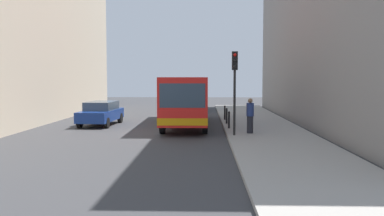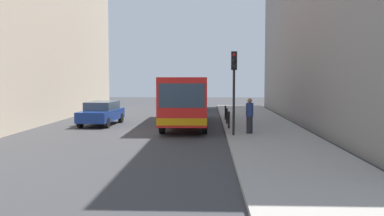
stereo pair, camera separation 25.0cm
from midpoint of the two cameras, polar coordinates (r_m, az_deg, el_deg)
name	(u,v)px [view 2 (the right image)]	position (r m, az deg, el deg)	size (l,w,h in m)	color
ground_plane	(166,132)	(22.43, -3.30, -3.40)	(80.00, 80.00, 0.00)	#38383A
sidewalk	(266,131)	(22.54, 10.51, -3.23)	(4.40, 40.00, 0.15)	#9E9991
building_right	(357,11)	(28.03, 22.24, 12.38)	(7.00, 32.00, 14.20)	gray
bus	(187,98)	(25.71, -0.47, 1.45)	(2.62, 11.04, 3.00)	red
car_beside_bus	(102,113)	(26.32, -12.18, -0.64)	(2.07, 4.50, 1.48)	navy
car_behind_bus	(192,102)	(37.06, 0.25, 0.85)	(2.14, 4.53, 1.48)	silver
traffic_light	(234,77)	(20.15, 6.21, 4.29)	(0.28, 0.33, 4.10)	black
bollard_near	(229,120)	(22.99, 5.46, -1.65)	(0.11, 0.11, 0.95)	black
bollard_mid	(227,116)	(25.36, 5.17, -1.10)	(0.11, 0.11, 0.95)	black
bollard_far	(225,113)	(27.73, 4.93, -0.64)	(0.11, 0.11, 0.95)	black
pedestrian_near_signal	(250,116)	(21.08, 8.35, -1.07)	(0.38, 0.38, 1.78)	#26262D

